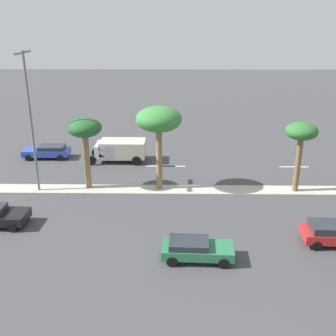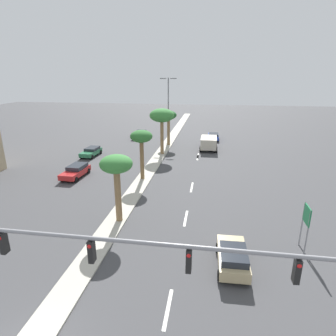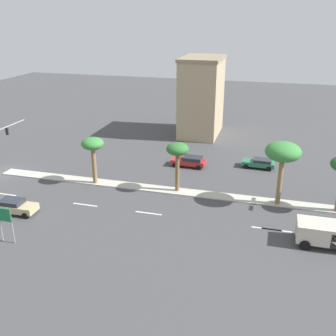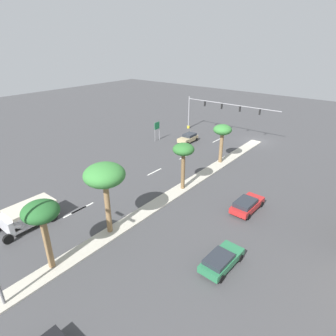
{
  "view_description": "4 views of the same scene",
  "coord_description": "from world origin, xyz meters",
  "px_view_note": "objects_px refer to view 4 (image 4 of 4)",
  "views": [
    {
      "loc": [
        -30.97,
        32.48,
        13.6
      ],
      "look_at": [
        -0.11,
        32.94,
        2.03
      ],
      "focal_mm": 43.78,
      "sensor_mm": 36.0,
      "label": 1
    },
    {
      "loc": [
        7.57,
        -7.55,
        11.62
      ],
      "look_at": [
        3.05,
        21.64,
        1.86
      ],
      "focal_mm": 30.18,
      "sensor_mm": 36.0,
      "label": 2
    },
    {
      "loc": [
        39.49,
        32.32,
        19.1
      ],
      "look_at": [
        2.78,
        22.25,
        3.95
      ],
      "focal_mm": 41.96,
      "sensor_mm": 36.0,
      "label": 3
    },
    {
      "loc": [
        -17.68,
        47.35,
        16.56
      ],
      "look_at": [
        0.38,
        24.79,
        3.44
      ],
      "focal_mm": 30.38,
      "sensor_mm": 36.0,
      "label": 4
    }
  ],
  "objects_px": {
    "palm_tree_leading": "(41,215)",
    "box_truck": "(27,215)",
    "palm_tree_rear": "(105,176)",
    "sedan_green_outboard": "(221,260)",
    "directional_road_sign": "(157,128)",
    "palm_tree_right": "(183,152)",
    "traffic_signal_gantry": "(212,111)",
    "sedan_tan_center": "(188,138)",
    "palm_tree_trailing": "(222,132)",
    "sedan_red_inboard": "(247,204)"
  },
  "relations": [
    {
      "from": "palm_tree_rear",
      "to": "palm_tree_trailing",
      "type": "bearing_deg",
      "value": -89.77
    },
    {
      "from": "directional_road_sign",
      "to": "sedan_green_outboard",
      "type": "height_order",
      "value": "directional_road_sign"
    },
    {
      "from": "directional_road_sign",
      "to": "palm_tree_right",
      "type": "bearing_deg",
      "value": 140.17
    },
    {
      "from": "directional_road_sign",
      "to": "palm_tree_right",
      "type": "relative_size",
      "value": 0.58
    },
    {
      "from": "traffic_signal_gantry",
      "to": "palm_tree_right",
      "type": "distance_m",
      "value": 23.52
    },
    {
      "from": "directional_road_sign",
      "to": "palm_tree_leading",
      "type": "relative_size",
      "value": 0.57
    },
    {
      "from": "palm_tree_rear",
      "to": "sedan_red_inboard",
      "type": "relative_size",
      "value": 1.5
    },
    {
      "from": "palm_tree_trailing",
      "to": "sedan_red_inboard",
      "type": "height_order",
      "value": "palm_tree_trailing"
    },
    {
      "from": "traffic_signal_gantry",
      "to": "palm_tree_rear",
      "type": "distance_m",
      "value": 33.98
    },
    {
      "from": "sedan_green_outboard",
      "to": "sedan_red_inboard",
      "type": "distance_m",
      "value": 9.15
    },
    {
      "from": "palm_tree_right",
      "to": "sedan_green_outboard",
      "type": "xyz_separation_m",
      "value": [
        -9.99,
        8.61,
        -4.17
      ]
    },
    {
      "from": "palm_tree_leading",
      "to": "box_truck",
      "type": "xyz_separation_m",
      "value": [
        6.88,
        -1.63,
        -3.76
      ]
    },
    {
      "from": "sedan_tan_center",
      "to": "sedan_green_outboard",
      "type": "xyz_separation_m",
      "value": [
        -19.36,
        23.18,
        -0.08
      ]
    },
    {
      "from": "sedan_tan_center",
      "to": "directional_road_sign",
      "type": "bearing_deg",
      "value": 28.44
    },
    {
      "from": "palm_tree_right",
      "to": "sedan_tan_center",
      "type": "bearing_deg",
      "value": -57.24
    },
    {
      "from": "box_truck",
      "to": "palm_tree_right",
      "type": "bearing_deg",
      "value": -115.56
    },
    {
      "from": "traffic_signal_gantry",
      "to": "sedan_tan_center",
      "type": "relative_size",
      "value": 4.45
    },
    {
      "from": "palm_tree_rear",
      "to": "palm_tree_leading",
      "type": "xyz_separation_m",
      "value": [
        0.1,
        5.9,
        -0.85
      ]
    },
    {
      "from": "palm_tree_right",
      "to": "box_truck",
      "type": "bearing_deg",
      "value": 64.44
    },
    {
      "from": "box_truck",
      "to": "sedan_tan_center",
      "type": "bearing_deg",
      "value": -86.14
    },
    {
      "from": "palm_tree_trailing",
      "to": "palm_tree_leading",
      "type": "xyz_separation_m",
      "value": [
        0.02,
        26.99,
        0.23
      ]
    },
    {
      "from": "directional_road_sign",
      "to": "sedan_tan_center",
      "type": "relative_size",
      "value": 0.81
    },
    {
      "from": "palm_tree_trailing",
      "to": "palm_tree_rear",
      "type": "bearing_deg",
      "value": 90.23
    },
    {
      "from": "palm_tree_trailing",
      "to": "sedan_green_outboard",
      "type": "height_order",
      "value": "palm_tree_trailing"
    },
    {
      "from": "directional_road_sign",
      "to": "sedan_red_inboard",
      "type": "distance_m",
      "value": 25.24
    },
    {
      "from": "palm_tree_trailing",
      "to": "palm_tree_leading",
      "type": "bearing_deg",
      "value": 89.96
    },
    {
      "from": "sedan_green_outboard",
      "to": "palm_tree_rear",
      "type": "bearing_deg",
      "value": 13.58
    },
    {
      "from": "palm_tree_leading",
      "to": "box_truck",
      "type": "bearing_deg",
      "value": -13.31
    },
    {
      "from": "palm_tree_leading",
      "to": "directional_road_sign",
      "type": "bearing_deg",
      "value": -64.48
    },
    {
      "from": "sedan_tan_center",
      "to": "box_truck",
      "type": "relative_size",
      "value": 0.74
    },
    {
      "from": "palm_tree_right",
      "to": "directional_road_sign",
      "type": "bearing_deg",
      "value": -39.83
    },
    {
      "from": "traffic_signal_gantry",
      "to": "sedan_tan_center",
      "type": "height_order",
      "value": "traffic_signal_gantry"
    },
    {
      "from": "palm_tree_right",
      "to": "box_truck",
      "type": "relative_size",
      "value": 1.03
    },
    {
      "from": "directional_road_sign",
      "to": "palm_tree_rear",
      "type": "distance_m",
      "value": 27.13
    },
    {
      "from": "palm_tree_rear",
      "to": "sedan_green_outboard",
      "type": "distance_m",
      "value": 11.82
    },
    {
      "from": "sedan_tan_center",
      "to": "sedan_green_outboard",
      "type": "distance_m",
      "value": 30.21
    },
    {
      "from": "palm_tree_right",
      "to": "palm_tree_leading",
      "type": "xyz_separation_m",
      "value": [
        0.48,
        17.01,
        0.11
      ]
    },
    {
      "from": "palm_tree_right",
      "to": "sedan_red_inboard",
      "type": "xyz_separation_m",
      "value": [
        -8.08,
        -0.33,
        -4.11
      ]
    },
    {
      "from": "palm_tree_rear",
      "to": "box_truck",
      "type": "distance_m",
      "value": 9.4
    },
    {
      "from": "sedan_tan_center",
      "to": "sedan_red_inboard",
      "type": "height_order",
      "value": "sedan_tan_center"
    },
    {
      "from": "sedan_tan_center",
      "to": "sedan_red_inboard",
      "type": "bearing_deg",
      "value": 140.79
    },
    {
      "from": "palm_tree_leading",
      "to": "palm_tree_rear",
      "type": "bearing_deg",
      "value": -91.01
    },
    {
      "from": "palm_tree_leading",
      "to": "sedan_green_outboard",
      "type": "distance_m",
      "value": 14.08
    },
    {
      "from": "directional_road_sign",
      "to": "palm_tree_trailing",
      "type": "bearing_deg",
      "value": 172.02
    },
    {
      "from": "directional_road_sign",
      "to": "palm_tree_trailing",
      "type": "xyz_separation_m",
      "value": [
        -13.83,
        1.94,
        2.37
      ]
    },
    {
      "from": "palm_tree_leading",
      "to": "sedan_red_inboard",
      "type": "height_order",
      "value": "palm_tree_leading"
    },
    {
      "from": "palm_tree_trailing",
      "to": "sedan_red_inboard",
      "type": "bearing_deg",
      "value": 131.5
    },
    {
      "from": "traffic_signal_gantry",
      "to": "box_truck",
      "type": "distance_m",
      "value": 37.27
    },
    {
      "from": "palm_tree_right",
      "to": "box_truck",
      "type": "xyz_separation_m",
      "value": [
        7.36,
        15.38,
        -3.66
      ]
    },
    {
      "from": "directional_road_sign",
      "to": "palm_tree_right",
      "type": "xyz_separation_m",
      "value": [
        -14.29,
        11.92,
        2.5
      ]
    }
  ]
}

